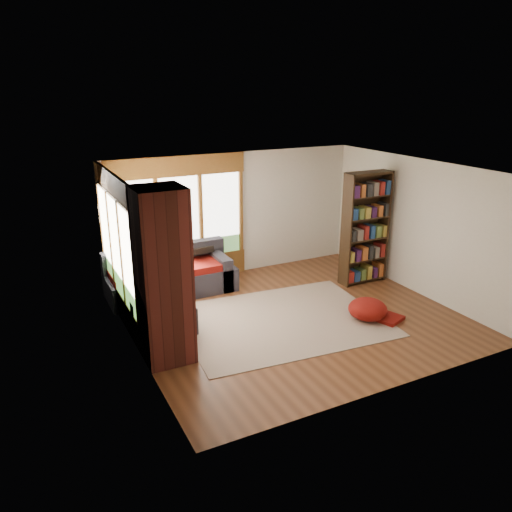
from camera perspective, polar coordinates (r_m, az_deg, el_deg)
name	(u,v)px	position (r m, az deg, el deg)	size (l,w,h in m)	color
floor	(293,316)	(8.93, 4.27, -6.91)	(5.50, 5.50, 0.00)	#4F2A16
ceiling	(297,170)	(8.14, 4.72, 9.79)	(5.50, 5.50, 0.00)	white
wall_back	(234,214)	(10.57, -2.54, 4.78)	(5.50, 0.04, 2.60)	silver
wall_front	(397,301)	(6.58, 15.82, -4.98)	(5.50, 0.04, 2.60)	silver
wall_left	(133,273)	(7.47, -13.91, -1.91)	(0.04, 5.00, 2.60)	silver
wall_right	(418,227)	(10.10, 17.99, 3.17)	(0.04, 5.00, 2.60)	silver
windows_back	(180,219)	(10.12, -8.69, 4.22)	(2.82, 0.10, 1.90)	brown
windows_left	(117,247)	(8.57, -15.63, 1.01)	(0.10, 2.62, 1.90)	brown
roller_blind	(106,212)	(9.26, -16.73, 4.80)	(0.03, 0.72, 0.90)	#719457
brick_chimney	(163,277)	(7.23, -10.57, -2.37)	(0.70, 0.70, 2.60)	#471914
sectional_sofa	(157,287)	(9.54, -11.20, -3.49)	(2.20, 2.20, 0.80)	black
area_rug	(282,320)	(8.77, 2.95, -7.35)	(3.42, 2.62, 0.01)	beige
bookshelf	(365,228)	(10.31, 12.38, 3.10)	(0.98, 0.33, 2.29)	black
pouf	(368,308)	(8.96, 12.65, -5.88)	(0.68, 0.68, 0.37)	maroon
dog_tan	(155,263)	(9.42, -11.43, -0.78)	(0.90, 0.66, 0.45)	brown
dog_brindle	(152,282)	(8.56, -11.84, -2.95)	(0.56, 0.83, 0.43)	#412918
throw_pillows	(156,262)	(9.52, -11.40, -0.63)	(1.98, 1.68, 0.45)	black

